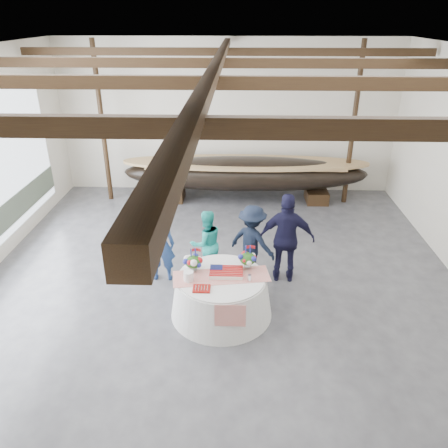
{
  "coord_description": "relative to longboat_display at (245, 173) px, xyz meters",
  "views": [
    {
      "loc": [
        0.35,
        -7.06,
        5.1
      ],
      "look_at": [
        0.07,
        0.99,
        1.18
      ],
      "focal_mm": 35.0,
      "sensor_mm": 36.0,
      "label": 1
    }
  ],
  "objects": [
    {
      "name": "floor",
      "position": [
        -0.54,
        -5.06,
        -0.85
      ],
      "size": [
        10.0,
        12.0,
        0.01
      ],
      "primitive_type": "cube",
      "color": "#3D3D42",
      "rests_on": "ground"
    },
    {
      "name": "guest_man_right",
      "position": [
        0.8,
        -4.26,
        0.11
      ],
      "size": [
        1.16,
        0.54,
        1.93
      ],
      "primitive_type": "imported",
      "rotation": [
        0.0,
        0.0,
        3.08
      ],
      "color": "black",
      "rests_on": "ground"
    },
    {
      "name": "guest_man_left",
      "position": [
        0.11,
        -4.1,
        -0.05
      ],
      "size": [
        1.19,
        1.06,
        1.6
      ],
      "primitive_type": "imported",
      "rotation": [
        0.0,
        0.0,
        2.57
      ],
      "color": "black",
      "rests_on": "ground"
    },
    {
      "name": "banquet_table",
      "position": [
        -0.47,
        -5.46,
        -0.45
      ],
      "size": [
        1.88,
        1.88,
        0.81
      ],
      "color": "silver",
      "rests_on": "ground"
    },
    {
      "name": "wall_back",
      "position": [
        -0.54,
        0.94,
        1.4
      ],
      "size": [
        10.0,
        0.02,
        4.5
      ],
      "primitive_type": "cube",
      "color": "silver",
      "rests_on": "ground"
    },
    {
      "name": "guest_woman_teal",
      "position": [
        -0.84,
        -4.08,
        -0.12
      ],
      "size": [
        0.88,
        0.8,
        1.46
      ],
      "primitive_type": "imported",
      "rotation": [
        0.0,
        0.0,
        3.58
      ],
      "color": "#21AEA2",
      "rests_on": "ground"
    },
    {
      "name": "ceiling",
      "position": [
        -0.54,
        -5.06,
        3.65
      ],
      "size": [
        10.0,
        12.0,
        0.01
      ],
      "primitive_type": "cube",
      "color": "white",
      "rests_on": "wall_back"
    },
    {
      "name": "guest_woman_blue",
      "position": [
        -1.77,
        -4.33,
        -0.03
      ],
      "size": [
        0.61,
        0.41,
        1.64
      ],
      "primitive_type": "imported",
      "rotation": [
        0.0,
        0.0,
        3.18
      ],
      "color": "navy",
      "rests_on": "ground"
    },
    {
      "name": "tabletop_items",
      "position": [
        -0.54,
        -5.3,
        0.1
      ],
      "size": [
        1.8,
        0.99,
        0.4
      ],
      "color": "red",
      "rests_on": "banquet_table"
    },
    {
      "name": "pavilion_structure",
      "position": [
        -0.54,
        -4.2,
        3.15
      ],
      "size": [
        9.8,
        11.76,
        4.5
      ],
      "color": "black",
      "rests_on": "ground"
    },
    {
      "name": "longboat_display",
      "position": [
        0.0,
        0.0,
        0.0
      ],
      "size": [
        7.12,
        1.42,
        1.33
      ],
      "color": "black",
      "rests_on": "ground"
    }
  ]
}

